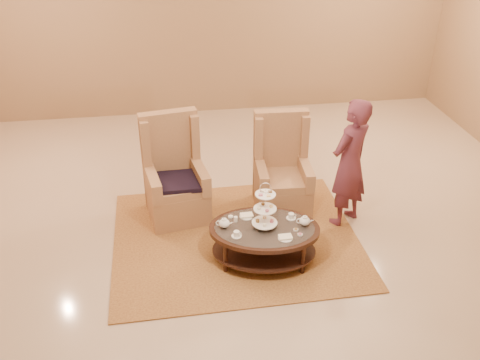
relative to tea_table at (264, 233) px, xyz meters
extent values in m
plane|color=#C1AA8F|center=(-0.19, 0.21, -0.35)|extent=(8.00, 8.00, 0.00)
cube|color=silver|center=(-0.19, 0.21, -0.35)|extent=(8.00, 8.00, 0.02)
cube|color=#997653|center=(-0.19, 4.21, 1.40)|extent=(8.00, 0.04, 3.50)
cube|color=#AC7E3D|center=(-0.24, 0.42, -0.34)|extent=(2.75, 2.30, 0.01)
cylinder|color=black|center=(-0.43, -0.13, -0.16)|extent=(0.05, 0.05, 0.38)
cylinder|color=black|center=(0.35, -0.27, -0.16)|extent=(0.05, 0.05, 0.38)
cylinder|color=black|center=(-0.35, 0.27, -0.16)|extent=(0.05, 0.05, 0.38)
cylinder|color=black|center=(0.43, 0.13, -0.16)|extent=(0.05, 0.05, 0.38)
cylinder|color=white|center=(0.00, 0.00, 0.32)|extent=(0.01, 0.01, 0.47)
torus|color=white|center=(0.00, 0.00, 0.55)|extent=(0.12, 0.03, 0.12)
cylinder|color=silver|center=(0.00, 0.00, 0.14)|extent=(0.31, 0.31, 0.01)
cylinder|color=silver|center=(0.00, 0.00, 0.31)|extent=(0.27, 0.27, 0.01)
cylinder|color=silver|center=(0.00, 0.00, 0.48)|extent=(0.24, 0.24, 0.01)
cylinder|color=#B25B6C|center=(0.07, -0.01, 0.16)|extent=(0.04, 0.04, 0.03)
cylinder|color=#DFB56F|center=(0.01, 0.07, 0.16)|extent=(0.04, 0.04, 0.03)
cylinder|color=brown|center=(-0.07, 0.01, 0.16)|extent=(0.04, 0.04, 0.03)
cylinder|color=silver|center=(-0.01, -0.07, 0.16)|extent=(0.04, 0.04, 0.03)
ellipsoid|color=#DFB56F|center=(0.06, 0.01, 0.32)|extent=(0.05, 0.05, 0.03)
ellipsoid|color=brown|center=(-0.01, 0.06, 0.32)|extent=(0.05, 0.05, 0.03)
ellipsoid|color=silver|center=(-0.06, -0.01, 0.32)|extent=(0.05, 0.05, 0.03)
ellipsoid|color=#B25B6C|center=(0.01, -0.06, 0.32)|extent=(0.05, 0.05, 0.03)
cube|color=brown|center=(0.05, 0.02, 0.49)|extent=(0.05, 0.04, 0.02)
cube|color=silver|center=(-0.02, 0.05, 0.49)|extent=(0.05, 0.04, 0.02)
cube|color=#B25B6C|center=(-0.05, -0.02, 0.49)|extent=(0.05, 0.04, 0.02)
cube|color=#DFB56F|center=(0.02, -0.05, 0.49)|extent=(0.05, 0.04, 0.02)
ellipsoid|color=silver|center=(-0.41, 0.05, 0.13)|extent=(0.13, 0.13, 0.09)
cylinder|color=silver|center=(-0.41, 0.05, 0.18)|extent=(0.06, 0.06, 0.01)
sphere|color=silver|center=(-0.41, 0.05, 0.19)|extent=(0.02, 0.02, 0.02)
cone|color=silver|center=(-0.34, 0.04, 0.14)|extent=(0.07, 0.03, 0.05)
torus|color=silver|center=(-0.47, 0.06, 0.13)|extent=(0.06, 0.02, 0.06)
ellipsoid|color=silver|center=(0.42, -0.03, 0.13)|extent=(0.13, 0.13, 0.09)
cylinder|color=silver|center=(0.42, -0.03, 0.18)|extent=(0.06, 0.06, 0.01)
sphere|color=silver|center=(0.42, -0.03, 0.19)|extent=(0.02, 0.02, 0.02)
cone|color=silver|center=(0.49, -0.04, 0.14)|extent=(0.07, 0.03, 0.05)
torus|color=silver|center=(0.36, -0.02, 0.13)|extent=(0.06, 0.02, 0.06)
cylinder|color=silver|center=(-0.31, -0.12, 0.08)|extent=(0.12, 0.12, 0.01)
cylinder|color=silver|center=(-0.31, -0.12, 0.11)|extent=(0.07, 0.07, 0.05)
torus|color=silver|center=(-0.27, -0.12, 0.11)|extent=(0.03, 0.01, 0.03)
cylinder|color=silver|center=(0.31, 0.12, 0.08)|extent=(0.12, 0.12, 0.01)
cylinder|color=silver|center=(0.31, 0.12, 0.11)|extent=(0.07, 0.07, 0.05)
torus|color=silver|center=(0.34, 0.11, 0.11)|extent=(0.03, 0.01, 0.03)
cylinder|color=silver|center=(-0.15, 0.22, 0.08)|extent=(0.17, 0.17, 0.01)
cube|color=beige|center=(-0.15, 0.22, 0.10)|extent=(0.13, 0.10, 0.02)
cylinder|color=silver|center=(0.17, -0.22, 0.08)|extent=(0.17, 0.17, 0.01)
cube|color=beige|center=(0.17, -0.22, 0.10)|extent=(0.13, 0.10, 0.02)
cylinder|color=silver|center=(-0.28, 0.15, 0.11)|extent=(0.05, 0.05, 0.06)
cylinder|color=silver|center=(0.33, -0.19, 0.09)|extent=(0.06, 0.06, 0.01)
cylinder|color=#B25B6C|center=(0.33, -0.19, 0.10)|extent=(0.04, 0.04, 0.01)
cylinder|color=silver|center=(0.31, -0.10, 0.09)|extent=(0.06, 0.06, 0.01)
cylinder|color=brown|center=(0.31, -0.10, 0.10)|extent=(0.04, 0.04, 0.01)
cylinder|color=silver|center=(-0.32, 0.23, 0.09)|extent=(0.06, 0.06, 0.01)
cylinder|color=silver|center=(-0.32, 0.23, 0.10)|extent=(0.04, 0.04, 0.01)
cube|color=#A7764E|center=(-0.86, 0.98, -0.15)|extent=(0.77, 0.77, 0.40)
cube|color=#A7764E|center=(-0.85, 0.94, 0.10)|extent=(0.66, 0.66, 0.10)
cube|color=#A7764E|center=(-0.91, 1.26, 0.27)|extent=(0.68, 0.24, 1.24)
cube|color=#A7764E|center=(-1.18, 1.17, 0.56)|extent=(0.13, 0.22, 0.57)
cube|color=#A7764E|center=(-0.62, 1.27, 0.56)|extent=(0.13, 0.22, 0.57)
cube|color=#A7764E|center=(-1.13, 0.89, 0.18)|extent=(0.21, 0.61, 0.25)
cube|color=#A7764E|center=(-0.58, 0.98, 0.18)|extent=(0.21, 0.61, 0.25)
cube|color=black|center=(-0.85, 0.91, 0.17)|extent=(0.54, 0.49, 0.06)
cube|color=#A7764E|center=(0.40, 0.96, -0.16)|extent=(0.67, 0.67, 0.38)
cube|color=#A7764E|center=(0.40, 0.92, 0.08)|extent=(0.57, 0.57, 0.09)
cube|color=#A7764E|center=(0.42, 1.23, 0.25)|extent=(0.65, 0.16, 1.19)
cube|color=#A7764E|center=(0.14, 1.21, 0.52)|extent=(0.10, 0.21, 0.55)
cube|color=#A7764E|center=(0.69, 1.18, 0.52)|extent=(0.10, 0.21, 0.55)
cube|color=#A7764E|center=(0.14, 0.93, 0.15)|extent=(0.14, 0.58, 0.24)
cube|color=#A7764E|center=(0.67, 0.90, 0.15)|extent=(0.14, 0.58, 0.24)
imported|color=#5E2837|center=(1.08, 0.60, 0.42)|extent=(0.67, 0.62, 1.54)
camera|label=1|loc=(-0.91, -4.44, 3.26)|focal=40.00mm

